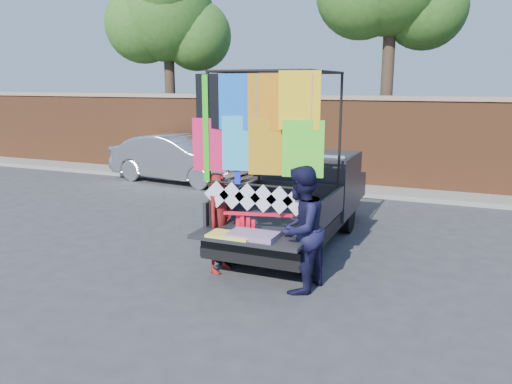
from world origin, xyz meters
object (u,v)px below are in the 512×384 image
at_px(pickup_truck, 304,197).
at_px(man, 300,230).
at_px(sedan, 179,158).
at_px(woman, 220,223).

xyz_separation_m(pickup_truck, man, (0.73, -2.56, 0.12)).
relative_size(sedan, man, 2.38).
distance_m(sedan, man, 8.70).
xyz_separation_m(sedan, man, (5.90, -6.39, 0.20)).
bearing_deg(sedan, pickup_truck, -119.58).
bearing_deg(woman, sedan, 44.20).
height_order(pickup_truck, sedan, pickup_truck).
bearing_deg(woman, pickup_truck, -8.08).
distance_m(pickup_truck, man, 2.67).
xyz_separation_m(woman, man, (1.40, -0.24, 0.12)).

